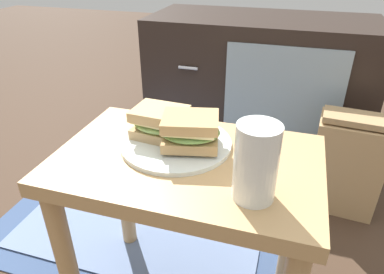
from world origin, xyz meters
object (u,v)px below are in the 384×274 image
plate (176,143)px  sandwich_back (192,131)px  tv_cabinet (258,83)px  sandwich_front (160,123)px  beer_glass (256,164)px  paper_bag (346,163)px

plate → sandwich_back: (0.04, -0.02, 0.04)m
plate → tv_cabinet: bearing=85.1°
sandwich_front → sandwich_back: (0.08, -0.03, 0.01)m
plate → sandwich_front: sandwich_front is taller
beer_glass → tv_cabinet: bearing=96.1°
paper_bag → sandwich_front: bearing=-135.2°
tv_cabinet → plate: (-0.08, -0.91, 0.17)m
sandwich_front → sandwich_back: bearing=-19.7°
plate → sandwich_front: 0.06m
tv_cabinet → sandwich_back: bearing=-92.2°
sandwich_back → beer_glass: 0.19m
sandwich_back → beer_glass: (0.15, -0.11, 0.02)m
plate → paper_bag: plate is taller
beer_glass → sandwich_front: bearing=148.1°
sandwich_back → beer_glass: size_ratio=1.02×
paper_bag → beer_glass: bearing=-112.4°
plate → sandwich_front: bearing=160.3°
sandwich_front → paper_bag: size_ratio=0.36×
tv_cabinet → beer_glass: (0.11, -1.04, 0.24)m
sandwich_front → paper_bag: (0.49, 0.49, -0.32)m
plate → paper_bag: (0.45, 0.50, -0.29)m
tv_cabinet → paper_bag: 0.56m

